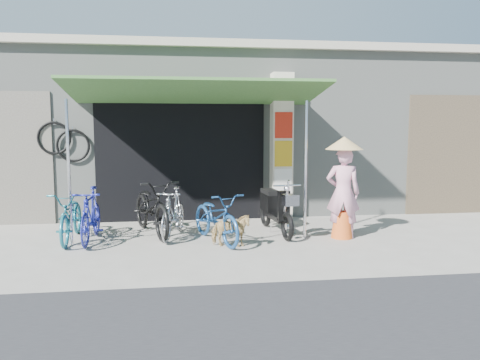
{
  "coord_description": "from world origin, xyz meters",
  "views": [
    {
      "loc": [
        -1.27,
        -6.99,
        1.93
      ],
      "look_at": [
        -0.2,
        1.0,
        1.0
      ],
      "focal_mm": 35.0,
      "sensor_mm": 36.0,
      "label": 1
    }
  ],
  "objects": [
    {
      "name": "ground",
      "position": [
        0.0,
        0.0,
        0.0
      ],
      "size": [
        80.0,
        80.0,
        0.0
      ],
      "primitive_type": "plane",
      "color": "gray",
      "rests_on": "ground"
    },
    {
      "name": "bicycle_shop",
      "position": [
        -0.0,
        5.09,
        1.83
      ],
      "size": [
        12.3,
        5.3,
        3.66
      ],
      "color": "gray",
      "rests_on": "ground"
    },
    {
      "name": "shop_pillar",
      "position": [
        0.85,
        2.45,
        1.5
      ],
      "size": [
        0.42,
        0.44,
        3.0
      ],
      "color": "beige",
      "rests_on": "ground"
    },
    {
      "name": "awning",
      "position": [
        -0.9,
        1.63,
        2.51
      ],
      "size": [
        4.6,
        1.88,
        2.72
      ],
      "color": "#35612B",
      "rests_on": "ground"
    },
    {
      "name": "neighbour_right",
      "position": [
        5.0,
        2.59,
        1.3
      ],
      "size": [
        2.6,
        0.06,
        2.6
      ],
      "primitive_type": "cube",
      "color": "brown",
      "rests_on": "ground"
    },
    {
      "name": "bike_teal",
      "position": [
        -3.06,
        1.08,
        0.43
      ],
      "size": [
        0.61,
        1.64,
        0.85
      ],
      "primitive_type": "imported",
      "rotation": [
        0.0,
        0.0,
        0.03
      ],
      "color": "#196572",
      "rests_on": "ground"
    },
    {
      "name": "bike_blue",
      "position": [
        -2.72,
        0.94,
        0.46
      ],
      "size": [
        0.46,
        1.53,
        0.91
      ],
      "primitive_type": "imported",
      "rotation": [
        0.0,
        0.0,
        -0.02
      ],
      "color": "navy",
      "rests_on": "ground"
    },
    {
      "name": "bike_black",
      "position": [
        -1.74,
        1.37,
        0.5
      ],
      "size": [
        1.26,
        2.02,
        1.0
      ],
      "primitive_type": "imported",
      "rotation": [
        0.0,
        0.0,
        0.34
      ],
      "color": "black",
      "rests_on": "ground"
    },
    {
      "name": "bike_silver",
      "position": [
        -1.36,
        1.1,
        0.44
      ],
      "size": [
        0.76,
        1.51,
        0.87
      ],
      "primitive_type": "imported",
      "rotation": [
        0.0,
        0.0,
        -0.25
      ],
      "color": "#B5B5BA",
      "rests_on": "ground"
    },
    {
      "name": "bike_navy",
      "position": [
        -0.64,
        0.68,
        0.42
      ],
      "size": [
        1.1,
        1.71,
        0.85
      ],
      "primitive_type": "imported",
      "rotation": [
        0.0,
        0.0,
        0.36
      ],
      "color": "navy",
      "rests_on": "ground"
    },
    {
      "name": "street_dog",
      "position": [
        -0.45,
        0.3,
        0.27
      ],
      "size": [
        0.7,
        0.45,
        0.54
      ],
      "primitive_type": "imported",
      "rotation": [
        0.0,
        0.0,
        1.31
      ],
      "color": "#96664F",
      "rests_on": "ground"
    },
    {
      "name": "moped",
      "position": [
        0.47,
        1.21,
        0.44
      ],
      "size": [
        0.5,
        1.69,
        0.96
      ],
      "rotation": [
        0.0,
        0.0,
        0.12
      ],
      "color": "black",
      "rests_on": "ground"
    },
    {
      "name": "nun",
      "position": [
        1.55,
        0.67,
        0.87
      ],
      "size": [
        0.66,
        0.64,
        1.76
      ],
      "rotation": [
        0.0,
        0.0,
        2.85
      ],
      "color": "pink",
      "rests_on": "ground"
    }
  ]
}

